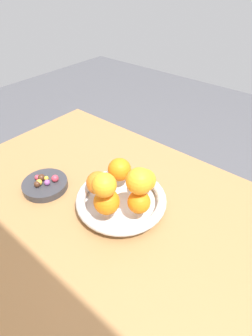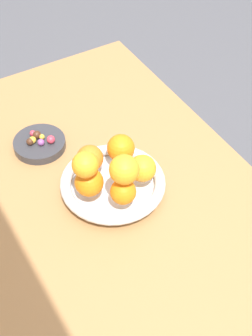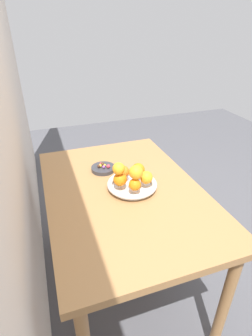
{
  "view_description": "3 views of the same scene",
  "coord_description": "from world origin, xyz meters",
  "px_view_note": "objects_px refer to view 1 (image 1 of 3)",
  "views": [
    {
      "loc": [
        -0.35,
        0.34,
        1.28
      ],
      "look_at": [
        0.0,
        -0.08,
        0.85
      ],
      "focal_mm": 28.0,
      "sensor_mm": 36.0,
      "label": 1
    },
    {
      "loc": [
        -0.72,
        0.34,
        1.67
      ],
      "look_at": [
        -0.03,
        -0.06,
        0.82
      ],
      "focal_mm": 55.0,
      "sensor_mm": 36.0,
      "label": 2
    },
    {
      "loc": [
        -1.03,
        0.34,
        1.48
      ],
      "look_at": [
        0.03,
        -0.02,
        0.84
      ],
      "focal_mm": 28.0,
      "sensor_mm": 36.0,
      "label": 3
    }
  ],
  "objects_px": {
    "candy_ball_1": "(37,177)",
    "candy_ball_5": "(46,178)",
    "orange_2": "(107,202)",
    "candy_ball_0": "(41,178)",
    "orange_3": "(139,202)",
    "orange_0": "(119,170)",
    "candy_ball_4": "(47,182)",
    "orange_6": "(104,185)",
    "orange_1": "(98,183)",
    "orange_5": "(139,181)",
    "orange_4": "(145,180)",
    "candy_ball_3": "(55,178)",
    "candy_ball_6": "(39,182)",
    "dining_table": "(110,233)",
    "fruit_bowl": "(121,200)",
    "candy_dish": "(45,185)",
    "candy_ball_2": "(37,184)"
  },
  "relations": [
    {
      "from": "candy_ball_1",
      "to": "candy_ball_5",
      "type": "bearing_deg",
      "value": -146.88
    },
    {
      "from": "orange_2",
      "to": "candy_ball_5",
      "type": "distance_m",
      "value": 0.24
    },
    {
      "from": "candy_ball_0",
      "to": "orange_3",
      "type": "bearing_deg",
      "value": -165.95
    },
    {
      "from": "orange_0",
      "to": "candy_ball_4",
      "type": "distance_m",
      "value": 0.22
    },
    {
      "from": "orange_6",
      "to": "candy_ball_5",
      "type": "bearing_deg",
      "value": 1.85
    },
    {
      "from": "orange_1",
      "to": "candy_ball_0",
      "type": "height_order",
      "value": "orange_1"
    },
    {
      "from": "orange_5",
      "to": "orange_6",
      "type": "xyz_separation_m",
      "value": [
        0.05,
        0.07,
        0.0
      ]
    },
    {
      "from": "orange_1",
      "to": "candy_ball_4",
      "type": "relative_size",
      "value": 3.63
    },
    {
      "from": "orange_1",
      "to": "candy_ball_5",
      "type": "distance_m",
      "value": 0.18
    },
    {
      "from": "orange_5",
      "to": "orange_4",
      "type": "bearing_deg",
      "value": -64.84
    },
    {
      "from": "orange_3",
      "to": "candy_ball_3",
      "type": "xyz_separation_m",
      "value": [
        0.27,
        0.05,
        -0.04
      ]
    },
    {
      "from": "orange_6",
      "to": "candy_ball_6",
      "type": "distance_m",
      "value": 0.26
    },
    {
      "from": "dining_table",
      "to": "candy_ball_0",
      "type": "relative_size",
      "value": 51.09
    },
    {
      "from": "candy_ball_1",
      "to": "candy_ball_6",
      "type": "relative_size",
      "value": 0.88
    },
    {
      "from": "orange_2",
      "to": "orange_4",
      "type": "relative_size",
      "value": 1.03
    },
    {
      "from": "fruit_bowl",
      "to": "orange_0",
      "type": "bearing_deg",
      "value": -45.94
    },
    {
      "from": "orange_2",
      "to": "orange_6",
      "type": "bearing_deg",
      "value": 112.06
    },
    {
      "from": "candy_dish",
      "to": "candy_ball_1",
      "type": "distance_m",
      "value": 0.03
    },
    {
      "from": "orange_3",
      "to": "candy_ball_4",
      "type": "height_order",
      "value": "orange_3"
    },
    {
      "from": "candy_ball_3",
      "to": "orange_6",
      "type": "bearing_deg",
      "value": 178.16
    },
    {
      "from": "dining_table",
      "to": "candy_ball_3",
      "type": "distance_m",
      "value": 0.23
    },
    {
      "from": "orange_2",
      "to": "candy_ball_3",
      "type": "relative_size",
      "value": 3.08
    },
    {
      "from": "candy_ball_1",
      "to": "dining_table",
      "type": "bearing_deg",
      "value": -167.66
    },
    {
      "from": "fruit_bowl",
      "to": "candy_ball_3",
      "type": "height_order",
      "value": "candy_ball_3"
    },
    {
      "from": "dining_table",
      "to": "orange_5",
      "type": "height_order",
      "value": "orange_5"
    },
    {
      "from": "candy_dish",
      "to": "orange_0",
      "type": "bearing_deg",
      "value": -141.34
    },
    {
      "from": "candy_dish",
      "to": "candy_ball_4",
      "type": "xyz_separation_m",
      "value": [
        -0.02,
        0.0,
        0.02
      ]
    },
    {
      "from": "dining_table",
      "to": "orange_0",
      "type": "height_order",
      "value": "orange_0"
    },
    {
      "from": "orange_2",
      "to": "candy_ball_0",
      "type": "relative_size",
      "value": 3.08
    },
    {
      "from": "candy_dish",
      "to": "candy_ball_1",
      "type": "height_order",
      "value": "candy_ball_1"
    },
    {
      "from": "candy_ball_0",
      "to": "candy_ball_2",
      "type": "relative_size",
      "value": 1.16
    },
    {
      "from": "candy_ball_0",
      "to": "candy_ball_6",
      "type": "xyz_separation_m",
      "value": [
        -0.01,
        0.02,
        -0.0
      ]
    },
    {
      "from": "orange_1",
      "to": "candy_ball_6",
      "type": "bearing_deg",
      "value": 24.7
    },
    {
      "from": "orange_3",
      "to": "orange_5",
      "type": "height_order",
      "value": "orange_5"
    },
    {
      "from": "orange_6",
      "to": "candy_ball_1",
      "type": "relative_size",
      "value": 3.59
    },
    {
      "from": "fruit_bowl",
      "to": "orange_3",
      "type": "distance_m",
      "value": 0.09
    },
    {
      "from": "candy_dish",
      "to": "orange_1",
      "type": "relative_size",
      "value": 2.09
    },
    {
      "from": "candy_dish",
      "to": "orange_5",
      "type": "xyz_separation_m",
      "value": [
        -0.29,
        -0.08,
        0.12
      ]
    },
    {
      "from": "fruit_bowl",
      "to": "candy_ball_4",
      "type": "relative_size",
      "value": 14.1
    },
    {
      "from": "candy_ball_3",
      "to": "candy_ball_1",
      "type": "bearing_deg",
      "value": 32.28
    },
    {
      "from": "fruit_bowl",
      "to": "candy_dish",
      "type": "distance_m",
      "value": 0.24
    },
    {
      "from": "candy_ball_2",
      "to": "candy_ball_6",
      "type": "distance_m",
      "value": 0.01
    },
    {
      "from": "orange_6",
      "to": "candy_ball_2",
      "type": "bearing_deg",
      "value": 10.0
    },
    {
      "from": "orange_2",
      "to": "candy_ball_0",
      "type": "bearing_deg",
      "value": 5.54
    },
    {
      "from": "candy_ball_5",
      "to": "orange_2",
      "type": "bearing_deg",
      "value": -176.33
    },
    {
      "from": "orange_1",
      "to": "orange_3",
      "type": "bearing_deg",
      "value": -172.85
    },
    {
      "from": "dining_table",
      "to": "fruit_bowl",
      "type": "height_order",
      "value": "fruit_bowl"
    },
    {
      "from": "fruit_bowl",
      "to": "candy_dish",
      "type": "relative_size",
      "value": 1.86
    },
    {
      "from": "orange_1",
      "to": "candy_ball_2",
      "type": "bearing_deg",
      "value": 27.31
    },
    {
      "from": "orange_6",
      "to": "candy_ball_5",
      "type": "relative_size",
      "value": 4.02
    }
  ]
}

